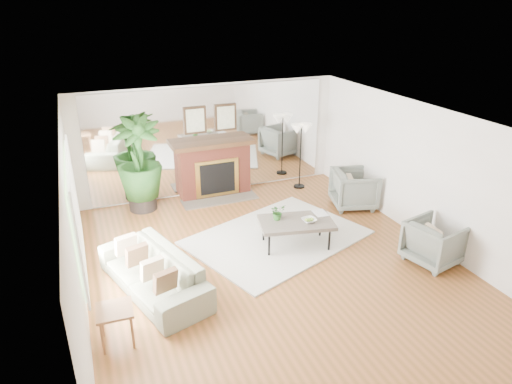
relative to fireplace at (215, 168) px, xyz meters
name	(u,v)px	position (x,y,z in m)	size (l,w,h in m)	color
ground	(272,265)	(0.00, -3.26, -0.66)	(7.00, 7.00, 0.00)	brown
wall_left	(75,231)	(-2.99, -3.26, 0.59)	(0.02, 7.00, 2.50)	white
wall_right	(423,173)	(2.99, -3.26, 0.59)	(0.02, 7.00, 2.50)	white
wall_back	(211,140)	(0.00, 0.23, 0.59)	(6.00, 0.02, 2.50)	white
mirror_panel	(211,140)	(0.00, 0.21, 0.59)	(5.40, 0.04, 2.40)	silver
window_panel	(75,213)	(-2.96, -2.86, 0.69)	(0.04, 2.40, 1.50)	#B2E09E
fireplace	(215,168)	(0.00, 0.00, 0.00)	(1.85, 0.83, 2.05)	maroon
area_rug	(277,237)	(0.47, -2.43, -0.64)	(3.13, 2.23, 0.03)	beige
coffee_table	(296,223)	(0.65, -2.83, -0.18)	(1.44, 1.03, 0.52)	#564E43
sofa	(153,272)	(-1.99, -3.23, -0.34)	(2.21, 0.86, 0.64)	gray
armchair_back	(354,189)	(2.60, -1.73, -0.25)	(0.88, 0.90, 0.82)	slate
armchair_front	(434,242)	(2.60, -4.18, -0.28)	(0.81, 0.83, 0.76)	slate
side_table	(115,314)	(-2.65, -4.22, -0.22)	(0.48, 0.48, 0.53)	brown
potted_ficus	(139,162)	(-1.67, -0.16, 0.41)	(1.19, 1.19, 2.01)	black
floor_lamp	(301,134)	(2.01, -0.31, 0.66)	(0.50, 0.28, 1.55)	black
tabletop_plant	(278,212)	(0.36, -2.65, 0.01)	(0.26, 0.23, 0.29)	#2E5B21
fruit_bowl	(309,220)	(0.84, -2.95, -0.10)	(0.25, 0.25, 0.06)	brown
book	(315,214)	(1.08, -2.73, -0.12)	(0.23, 0.31, 0.02)	brown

